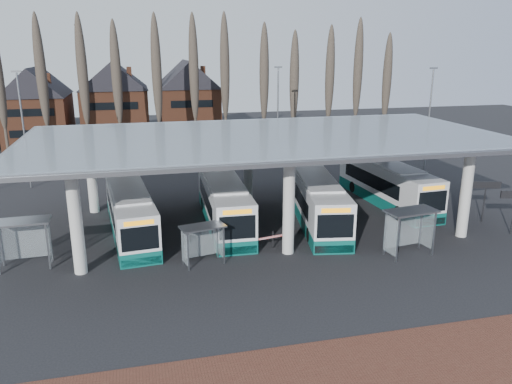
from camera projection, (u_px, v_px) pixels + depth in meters
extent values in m
plane|color=black|center=(301.00, 270.00, 28.08)|extent=(140.00, 140.00, 0.00)
cylinder|color=silver|center=(76.00, 222.00, 26.88)|extent=(0.70, 0.70, 6.00)
cylinder|color=silver|center=(91.00, 173.00, 37.15)|extent=(0.70, 0.70, 6.00)
cylinder|color=silver|center=(289.00, 206.00, 29.57)|extent=(0.70, 0.70, 6.00)
cylinder|color=silver|center=(248.00, 165.00, 39.84)|extent=(0.70, 0.70, 6.00)
cylinder|color=silver|center=(466.00, 193.00, 32.27)|extent=(0.70, 0.70, 6.00)
cylinder|color=silver|center=(385.00, 157.00, 42.54)|extent=(0.70, 0.70, 6.00)
cube|color=gray|center=(266.00, 136.00, 33.80)|extent=(32.00, 16.00, 0.12)
cube|color=silver|center=(266.00, 135.00, 33.78)|extent=(31.50, 15.50, 0.04)
cone|color=#473D33|center=(1.00, 95.00, 51.92)|extent=(0.36, 0.36, 14.50)
cone|color=#473D33|center=(42.00, 94.00, 52.82)|extent=(0.36, 0.36, 14.50)
ellipsoid|color=#473D33|center=(40.00, 78.00, 52.34)|extent=(1.10, 1.10, 11.02)
cone|color=#473D33|center=(82.00, 94.00, 53.72)|extent=(0.36, 0.36, 14.50)
ellipsoid|color=#473D33|center=(80.00, 77.00, 53.23)|extent=(1.10, 1.10, 11.02)
cone|color=#473D33|center=(120.00, 93.00, 54.62)|extent=(0.36, 0.36, 14.50)
ellipsoid|color=#473D33|center=(119.00, 77.00, 54.13)|extent=(1.10, 1.10, 11.02)
cone|color=#473D33|center=(157.00, 92.00, 55.52)|extent=(0.36, 0.36, 14.50)
ellipsoid|color=#473D33|center=(156.00, 76.00, 55.03)|extent=(1.10, 1.10, 11.02)
cone|color=#473D33|center=(193.00, 91.00, 56.41)|extent=(0.36, 0.36, 14.50)
ellipsoid|color=#473D33|center=(193.00, 76.00, 55.93)|extent=(1.10, 1.10, 11.02)
cone|color=#473D33|center=(228.00, 91.00, 57.31)|extent=(0.36, 0.36, 14.50)
ellipsoid|color=#473D33|center=(228.00, 75.00, 56.83)|extent=(1.10, 1.10, 11.02)
cone|color=#473D33|center=(262.00, 90.00, 58.21)|extent=(0.36, 0.36, 14.50)
ellipsoid|color=#473D33|center=(262.00, 75.00, 57.73)|extent=(1.10, 1.10, 11.02)
cone|color=#473D33|center=(294.00, 89.00, 59.11)|extent=(0.36, 0.36, 14.50)
ellipsoid|color=#473D33|center=(294.00, 74.00, 58.62)|extent=(1.10, 1.10, 11.02)
cone|color=#473D33|center=(326.00, 89.00, 60.01)|extent=(0.36, 0.36, 14.50)
ellipsoid|color=#473D33|center=(326.00, 74.00, 59.52)|extent=(1.10, 1.10, 11.02)
cone|color=#473D33|center=(357.00, 88.00, 60.91)|extent=(0.36, 0.36, 14.50)
ellipsoid|color=#473D33|center=(357.00, 73.00, 60.42)|extent=(1.10, 1.10, 11.02)
cone|color=#473D33|center=(386.00, 87.00, 61.80)|extent=(0.36, 0.36, 14.50)
ellipsoid|color=#473D33|center=(388.00, 73.00, 61.32)|extent=(1.10, 1.10, 11.02)
cube|color=brown|center=(39.00, 117.00, 63.58)|extent=(8.00, 10.00, 7.00)
pyramid|color=black|center=(32.00, 60.00, 61.62)|extent=(8.30, 10.30, 3.50)
cube|color=brown|center=(116.00, 115.00, 65.71)|extent=(8.00, 10.00, 7.00)
pyramid|color=black|center=(112.00, 60.00, 63.76)|extent=(8.30, 10.30, 3.50)
cube|color=brown|center=(188.00, 113.00, 67.84)|extent=(8.00, 10.00, 7.00)
pyramid|color=black|center=(186.00, 59.00, 65.89)|extent=(8.30, 10.30, 3.50)
cylinder|color=slate|center=(24.00, 132.00, 43.18)|extent=(0.16, 0.16, 10.00)
cube|color=slate|center=(16.00, 71.00, 41.76)|extent=(0.80, 0.15, 0.15)
cylinder|color=slate|center=(278.00, 117.00, 52.30)|extent=(0.16, 0.16, 10.00)
cube|color=slate|center=(278.00, 67.00, 50.88)|extent=(0.80, 0.15, 0.15)
cylinder|color=slate|center=(429.00, 121.00, 49.85)|extent=(0.16, 0.16, 10.00)
cube|color=slate|center=(434.00, 68.00, 48.42)|extent=(0.80, 0.15, 0.15)
cube|color=silver|center=(130.00, 210.00, 33.03)|extent=(3.49, 11.37, 2.61)
cube|color=#0B554C|center=(131.00, 228.00, 33.38)|extent=(3.51, 11.39, 0.84)
cube|color=silver|center=(129.00, 190.00, 32.65)|extent=(2.80, 6.90, 0.17)
cube|color=black|center=(129.00, 207.00, 33.43)|extent=(3.21, 8.26, 1.03)
cube|color=black|center=(140.00, 239.00, 27.96)|extent=(2.09, 0.27, 1.40)
cube|color=black|center=(123.00, 187.00, 38.06)|extent=(2.02, 0.26, 1.12)
cube|color=orange|center=(139.00, 223.00, 27.70)|extent=(1.66, 0.21, 0.28)
cube|color=black|center=(142.00, 261.00, 28.36)|extent=(2.26, 0.30, 0.47)
cylinder|color=black|center=(119.00, 249.00, 29.82)|extent=(0.35, 0.92, 0.90)
cylinder|color=black|center=(155.00, 244.00, 30.50)|extent=(0.35, 0.92, 0.90)
cylinder|color=black|center=(111.00, 214.00, 35.99)|extent=(0.35, 0.92, 0.90)
cylinder|color=black|center=(142.00, 211.00, 36.67)|extent=(0.35, 0.92, 0.90)
cube|color=silver|center=(224.00, 200.00, 34.95)|extent=(2.89, 11.73, 2.72)
cube|color=#0B554C|center=(224.00, 218.00, 35.32)|extent=(2.91, 11.75, 0.87)
cube|color=silver|center=(224.00, 181.00, 34.56)|extent=(2.48, 7.07, 0.17)
cube|color=black|center=(223.00, 197.00, 35.38)|extent=(2.81, 8.47, 1.07)
cube|color=black|center=(237.00, 228.00, 29.47)|extent=(2.18, 0.14, 1.46)
cube|color=black|center=(214.00, 178.00, 40.39)|extent=(2.11, 0.13, 1.17)
cube|color=orange|center=(237.00, 212.00, 29.20)|extent=(1.73, 0.11, 0.29)
cube|color=black|center=(238.00, 250.00, 29.89)|extent=(2.35, 0.16, 0.49)
cylinder|color=black|center=(215.00, 237.00, 31.62)|extent=(0.31, 0.94, 0.93)
cylinder|color=black|center=(250.00, 235.00, 32.05)|extent=(0.31, 0.94, 0.93)
cylinder|color=black|center=(204.00, 204.00, 38.29)|extent=(0.31, 0.94, 0.93)
cylinder|color=black|center=(233.00, 202.00, 38.72)|extent=(0.31, 0.94, 0.93)
cube|color=silver|center=(317.00, 198.00, 35.27)|extent=(4.45, 12.06, 2.75)
cube|color=#0B554C|center=(316.00, 216.00, 35.65)|extent=(4.48, 12.08, 0.89)
cube|color=silver|center=(318.00, 179.00, 34.88)|extent=(3.41, 7.36, 0.18)
cube|color=black|center=(316.00, 195.00, 35.72)|extent=(3.94, 8.81, 1.08)
cube|color=black|center=(335.00, 226.00, 29.63)|extent=(2.19, 0.43, 1.48)
cube|color=black|center=(304.00, 176.00, 40.88)|extent=(2.11, 0.42, 1.18)
cube|color=orange|center=(336.00, 210.00, 29.35)|extent=(1.74, 0.34, 0.30)
cube|color=black|center=(334.00, 249.00, 30.05)|extent=(2.36, 0.48, 0.49)
cylinder|color=black|center=(310.00, 235.00, 31.98)|extent=(0.43, 0.98, 0.94)
cylinder|color=black|center=(344.00, 234.00, 32.13)|extent=(0.43, 0.98, 0.94)
cylinder|color=black|center=(294.00, 202.00, 38.86)|extent=(0.43, 0.98, 0.94)
cylinder|color=black|center=(323.00, 201.00, 39.01)|extent=(0.43, 0.98, 0.94)
cube|color=silver|center=(387.00, 181.00, 39.75)|extent=(3.15, 11.92, 2.75)
cube|color=#0B554C|center=(386.00, 197.00, 40.12)|extent=(3.17, 11.94, 0.89)
cube|color=silver|center=(388.00, 164.00, 39.35)|extent=(2.64, 7.19, 0.18)
cube|color=black|center=(384.00, 179.00, 40.18)|extent=(3.01, 8.62, 1.08)
cube|color=black|center=(432.00, 202.00, 34.33)|extent=(2.21, 0.18, 1.48)
cube|color=black|center=(353.00, 164.00, 45.13)|extent=(2.13, 0.18, 1.18)
cube|color=orange|center=(434.00, 188.00, 34.05)|extent=(1.76, 0.15, 0.30)
cube|color=black|center=(430.00, 222.00, 34.75)|extent=(2.38, 0.21, 0.49)
cylinder|color=black|center=(399.00, 212.00, 36.36)|extent=(0.33, 0.96, 0.94)
cylinder|color=black|center=(426.00, 209.00, 36.99)|extent=(0.33, 0.96, 0.94)
cylinder|color=black|center=(353.00, 187.00, 42.97)|extent=(0.33, 0.96, 0.94)
cylinder|color=black|center=(377.00, 185.00, 43.59)|extent=(0.33, 0.96, 0.94)
cube|color=gray|center=(48.00, 247.00, 27.79)|extent=(0.09, 0.09, 2.71)
cube|color=gray|center=(1.00, 244.00, 28.21)|extent=(0.09, 0.09, 2.71)
cube|color=gray|center=(50.00, 239.00, 28.89)|extent=(0.09, 0.09, 2.71)
cube|color=gray|center=(21.00, 222.00, 27.60)|extent=(3.10, 1.64, 0.11)
cube|color=silver|center=(26.00, 240.00, 28.58)|extent=(2.60, 0.15, 2.17)
cube|color=silver|center=(50.00, 242.00, 28.34)|extent=(0.09, 1.19, 2.17)
cube|color=gray|center=(188.00, 252.00, 27.66)|extent=(0.09, 0.09, 2.24)
cube|color=gray|center=(224.00, 246.00, 28.56)|extent=(0.09, 0.09, 2.24)
cube|color=gray|center=(183.00, 246.00, 28.51)|extent=(0.09, 0.09, 2.24)
cube|color=gray|center=(218.00, 240.00, 29.42)|extent=(0.09, 0.09, 2.24)
cube|color=gray|center=(203.00, 227.00, 28.21)|extent=(2.72, 1.76, 0.09)
cube|color=silver|center=(200.00, 242.00, 28.99)|extent=(2.11, 0.50, 1.79)
cube|color=silver|center=(184.00, 248.00, 28.06)|extent=(0.25, 0.97, 1.79)
cube|color=silver|center=(221.00, 242.00, 29.00)|extent=(0.25, 0.97, 1.79)
cube|color=gray|center=(398.00, 240.00, 28.73)|extent=(0.10, 0.10, 2.72)
cube|color=gray|center=(434.00, 234.00, 29.65)|extent=(0.10, 0.10, 2.72)
cube|color=gray|center=(385.00, 233.00, 29.80)|extent=(0.10, 0.10, 2.72)
cube|color=gray|center=(421.00, 228.00, 30.72)|extent=(0.10, 0.10, 2.72)
cube|color=gray|center=(412.00, 211.00, 29.33)|extent=(3.23, 1.93, 0.11)
cube|color=silver|center=(403.00, 229.00, 30.29)|extent=(2.59, 0.41, 2.18)
cube|color=silver|center=(391.00, 236.00, 29.23)|extent=(0.21, 1.19, 2.18)
cube|color=silver|center=(428.00, 230.00, 30.19)|extent=(0.21, 1.19, 2.18)
cylinder|color=black|center=(484.00, 202.00, 35.41)|extent=(0.09, 0.09, 2.92)
cube|color=black|center=(486.00, 185.00, 35.05)|extent=(1.96, 0.64, 0.50)
cube|color=black|center=(273.00, 240.00, 30.98)|extent=(0.08, 0.08, 1.10)
cube|color=red|center=(275.00, 236.00, 30.39)|extent=(2.18, 0.56, 0.10)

